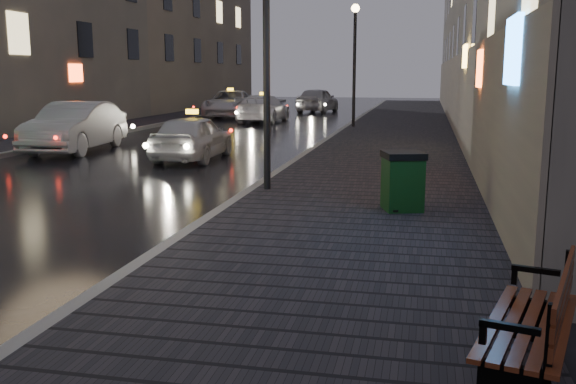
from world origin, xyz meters
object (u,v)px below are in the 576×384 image
bench (538,323)px  trash_bin (403,181)px  taxi_far (231,104)px  car_left_mid (76,127)px  car_far (318,100)px  taxi_mid (263,108)px  lamp_far (355,50)px  lamp_near (266,22)px  taxi_near (193,137)px

bench → trash_bin: trash_bin is taller
taxi_far → car_left_mid: bearing=-96.3°
car_far → bench: bearing=109.0°
taxi_mid → taxi_far: bearing=-49.0°
taxi_mid → bench: bearing=109.4°
lamp_far → car_left_mid: bearing=-128.8°
lamp_near → car_far: lamp_near is taller
taxi_mid → car_far: car_far is taller
taxi_mid → taxi_far: (-2.76, 3.27, 0.06)m
bench → trash_bin: size_ratio=1.79×
taxi_mid → car_far: size_ratio=1.04×
bench → car_left_mid: (-11.97, 13.80, 0.20)m
taxi_mid → car_far: 8.76m
taxi_far → car_far: bearing=46.3°
lamp_near → trash_bin: bearing=-28.1°
taxi_far → car_far: 6.80m
bench → trash_bin: 6.26m
car_far → lamp_near: bearing=104.3°
lamp_far → bench: size_ratio=2.88×
lamp_far → car_far: 13.03m
car_left_mid → taxi_mid: bearing=72.3°
car_far → taxi_near: bearing=97.3°
lamp_far → taxi_mid: size_ratio=1.10×
trash_bin → taxi_near: size_ratio=0.26×
taxi_far → taxi_mid: bearing=-55.8°
lamp_near → taxi_far: bearing=108.9°
lamp_near → taxi_mid: 20.40m
lamp_far → bench: lamp_far is taller
lamp_near → taxi_mid: lamp_near is taller
bench → taxi_far: 32.70m
bench → taxi_near: (-7.55, 12.64, 0.07)m
lamp_far → taxi_near: size_ratio=1.35×
bench → taxi_far: (-11.88, 30.46, 0.16)m
lamp_near → bench: (4.07, -7.63, -2.89)m
lamp_near → bench: bearing=-61.9°
car_left_mid → lamp_near: bearing=-43.7°
trash_bin → taxi_far: 26.54m
trash_bin → taxi_mid: 22.48m
bench → taxi_near: 14.73m
lamp_near → taxi_mid: size_ratio=1.10×
car_left_mid → trash_bin: bearing=-41.3°
taxi_near → taxi_mid: taxi_mid is taller
trash_bin → taxi_near: 9.05m
car_left_mid → taxi_mid: (2.85, 13.39, -0.10)m
taxi_mid → lamp_near: bearing=105.3°
taxi_near → taxi_far: taxi_far is taller
lamp_far → car_far: size_ratio=1.15×
taxi_near → lamp_far: bearing=-109.6°
car_left_mid → taxi_near: bearing=-20.4°
lamp_near → bench: size_ratio=2.88×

